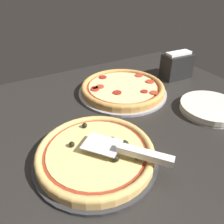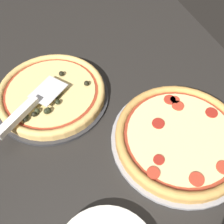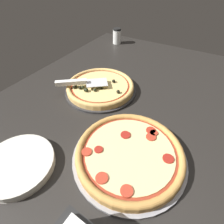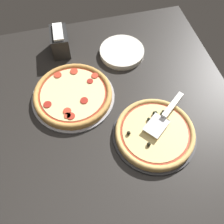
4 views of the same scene
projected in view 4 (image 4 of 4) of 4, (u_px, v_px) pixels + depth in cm
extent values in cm
cube|color=black|center=(128.00, 140.00, 108.94)|extent=(150.99, 105.23, 3.60)
cylinder|color=#2D2D30|center=(154.00, 135.00, 107.55)|extent=(34.45, 34.45, 1.00)
cylinder|color=#DBAD60|center=(155.00, 133.00, 106.28)|extent=(32.38, 32.38, 2.02)
torus|color=#DBAD60|center=(155.00, 132.00, 105.42)|extent=(32.38, 32.38, 2.06)
cylinder|color=maroon|center=(155.00, 132.00, 105.36)|extent=(28.15, 28.15, 0.15)
cylinder|color=#E5C67A|center=(155.00, 132.00, 105.25)|extent=(26.56, 26.56, 0.40)
sphere|color=#282D19|center=(168.00, 111.00, 109.58)|extent=(1.41, 1.41, 1.41)
sphere|color=black|center=(163.00, 112.00, 109.23)|extent=(1.52, 1.52, 1.52)
sphere|color=black|center=(128.00, 133.00, 103.76)|extent=(1.60, 1.60, 1.60)
sphere|color=black|center=(149.00, 119.00, 107.28)|extent=(1.51, 1.51, 1.51)
sphere|color=black|center=(168.00, 109.00, 110.06)|extent=(1.47, 1.47, 1.47)
sphere|color=#282D19|center=(150.00, 124.00, 105.95)|extent=(1.69, 1.69, 1.69)
sphere|color=black|center=(149.00, 127.00, 105.24)|extent=(1.58, 1.58, 1.58)
sphere|color=black|center=(168.00, 122.00, 106.53)|extent=(1.79, 1.79, 1.79)
sphere|color=black|center=(154.00, 113.00, 108.70)|extent=(1.70, 1.70, 1.70)
sphere|color=#282D19|center=(162.00, 114.00, 108.65)|extent=(1.56, 1.56, 1.56)
sphere|color=black|center=(149.00, 144.00, 101.24)|extent=(1.59, 1.59, 1.59)
sphere|color=black|center=(156.00, 113.00, 108.84)|extent=(1.68, 1.68, 1.68)
cylinder|color=#939399|center=(73.00, 97.00, 117.74)|extent=(37.13, 37.13, 1.00)
cylinder|color=#C68E47|center=(73.00, 95.00, 116.49)|extent=(34.90, 34.90, 1.95)
torus|color=#C68E47|center=(73.00, 94.00, 115.66)|extent=(34.90, 34.90, 2.29)
cylinder|color=maroon|center=(73.00, 94.00, 115.60)|extent=(30.33, 30.33, 0.15)
cylinder|color=beige|center=(73.00, 93.00, 115.49)|extent=(28.62, 28.62, 0.40)
cylinder|color=#AD2D1E|center=(71.00, 116.00, 108.81)|extent=(3.41, 3.41, 0.40)
cylinder|color=maroon|center=(48.00, 104.00, 111.91)|extent=(3.44, 3.44, 0.40)
cylinder|color=#B73823|center=(68.00, 116.00, 108.93)|extent=(2.75, 2.75, 0.40)
cylinder|color=#B73823|center=(95.00, 76.00, 120.40)|extent=(3.24, 3.24, 0.40)
cylinder|color=#B73823|center=(58.00, 75.00, 120.61)|extent=(3.55, 3.55, 0.40)
cylinder|color=maroon|center=(84.00, 100.00, 113.01)|extent=(3.43, 3.43, 0.40)
cylinder|color=#B73823|center=(67.00, 111.00, 110.10)|extent=(3.46, 3.46, 0.40)
cylinder|color=#B73823|center=(74.00, 71.00, 121.78)|extent=(3.63, 3.63, 0.40)
cylinder|color=maroon|center=(90.00, 81.00, 118.69)|extent=(2.79, 2.79, 0.40)
cube|color=silver|center=(157.00, 126.00, 104.15)|extent=(11.67, 12.11, 0.24)
cube|color=white|center=(173.00, 105.00, 108.51)|extent=(10.61, 12.59, 2.00)
cylinder|color=silver|center=(122.00, 53.00, 132.26)|extent=(22.23, 22.23, 0.70)
cylinder|color=silver|center=(122.00, 52.00, 131.67)|extent=(22.23, 22.23, 0.70)
cylinder|color=silver|center=(122.00, 51.00, 131.08)|extent=(22.23, 22.23, 0.70)
cylinder|color=silver|center=(122.00, 50.00, 130.48)|extent=(22.23, 22.23, 0.70)
cube|color=black|center=(60.00, 42.00, 129.09)|extent=(14.24, 9.07, 11.38)
cube|color=white|center=(58.00, 32.00, 123.76)|extent=(11.95, 5.24, 1.20)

